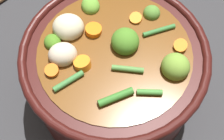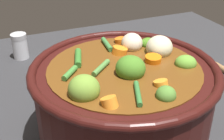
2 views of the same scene
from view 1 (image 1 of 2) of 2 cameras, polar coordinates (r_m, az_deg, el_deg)
The scene contains 2 objects.
ground_plane at distance 0.62m, azimuth 0.37°, elevation -3.66°, with size 1.10×1.10×0.00m, color #2D2D30.
cooking_pot at distance 0.55m, azimuth 0.39°, elevation -0.28°, with size 0.30×0.30×0.17m.
Camera 1 is at (-0.20, 0.18, 0.56)m, focal length 52.12 mm.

